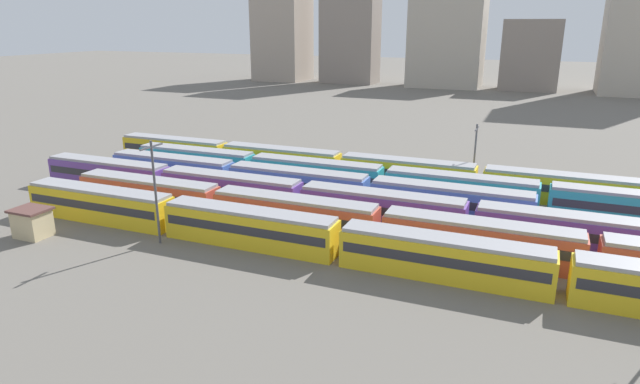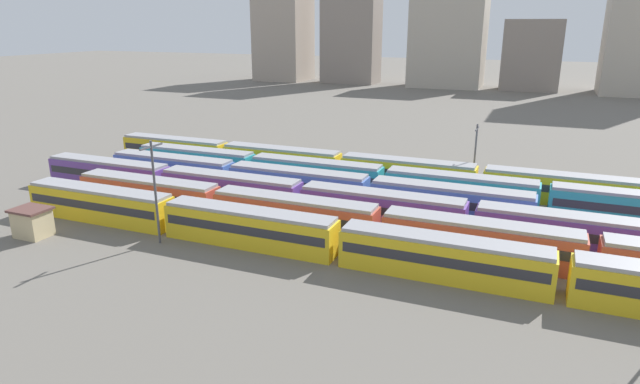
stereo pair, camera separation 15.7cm
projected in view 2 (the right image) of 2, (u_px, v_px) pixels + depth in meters
The scene contains 14 objects.
ground_plane at pixel (171, 188), 72.50m from camera, with size 600.00×600.00×0.00m, color #666059.
train_track_0 at pixel (563, 276), 43.01m from camera, with size 112.50×3.06×3.75m.
train_track_1 at pixel (479, 240), 50.17m from camera, with size 93.60×3.06×3.75m.
train_track_2 at pixel (302, 198), 62.19m from camera, with size 74.70×3.06×3.75m.
train_track_3 at pixel (298, 184), 67.85m from camera, with size 55.80×3.06×3.75m.
train_track_4 at pixel (544, 199), 61.99m from camera, with size 112.50×3.06×3.75m.
train_track_5 at pixel (480, 180), 69.41m from camera, with size 112.50×3.06×3.75m.
catenary_pole_1 at pixel (475, 153), 71.40m from camera, with size 0.24×3.20×8.60m.
catenary_pole_2 at pixel (155, 188), 52.80m from camera, with size 0.24×3.20×10.43m.
signal_hut at pixel (32, 222), 55.70m from camera, with size 3.60×3.00×3.04m.
distant_building_0 at pixel (283, 31), 207.50m from camera, with size 18.45×17.89×36.95m, color #A89989.
distant_building_1 at pixel (351, 18), 196.06m from camera, with size 19.91×12.26×46.36m, color gray.
distant_building_2 at pixel (448, 44), 185.86m from camera, with size 24.29×17.14×28.77m, color #B2A899.
distant_building_3 at pixel (532, 55), 176.79m from camera, with size 18.08×12.24×22.49m, color gray.
Camera 2 is at (44.94, -43.51, 20.99)m, focal length 30.51 mm.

